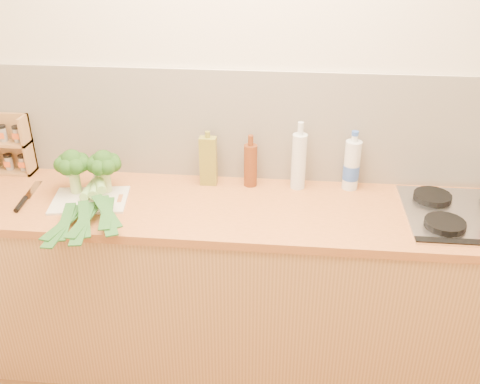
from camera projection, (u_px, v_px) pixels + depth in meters
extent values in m
plane|color=beige|center=(247.00, 99.00, 2.50)|extent=(3.50, 0.00, 3.50)
cube|color=silver|center=(246.00, 126.00, 2.55)|extent=(3.20, 0.02, 0.54)
cube|color=tan|center=(240.00, 288.00, 2.64)|extent=(3.20, 0.60, 0.86)
cube|color=#BF6F38|center=(240.00, 209.00, 2.43)|extent=(3.20, 0.62, 0.04)
cube|color=silver|center=(473.00, 215.00, 2.33)|extent=(0.58, 0.50, 0.01)
cylinder|color=black|center=(445.00, 224.00, 2.23)|extent=(0.17, 0.17, 0.03)
cylinder|color=black|center=(432.00, 197.00, 2.44)|extent=(0.17, 0.17, 0.03)
cube|color=beige|center=(90.00, 200.00, 2.45)|extent=(0.37, 0.30, 0.01)
cylinder|color=#A7C171|center=(75.00, 182.00, 2.49)|extent=(0.05, 0.05, 0.10)
sphere|color=#183D10|center=(72.00, 160.00, 2.43)|extent=(0.10, 0.10, 0.10)
sphere|color=#183D10|center=(82.00, 164.00, 2.44)|extent=(0.07, 0.07, 0.07)
sphere|color=#183D10|center=(81.00, 160.00, 2.47)|extent=(0.07, 0.07, 0.07)
sphere|color=#183D10|center=(74.00, 159.00, 2.48)|extent=(0.07, 0.07, 0.07)
sphere|color=#183D10|center=(65.00, 161.00, 2.46)|extent=(0.07, 0.07, 0.07)
sphere|color=#183D10|center=(62.00, 165.00, 2.43)|extent=(0.07, 0.07, 0.07)
sphere|color=#183D10|center=(66.00, 167.00, 2.40)|extent=(0.07, 0.07, 0.07)
sphere|color=#183D10|center=(75.00, 167.00, 2.41)|extent=(0.07, 0.07, 0.07)
cylinder|color=#A7C171|center=(106.00, 182.00, 2.50)|extent=(0.05, 0.05, 0.09)
sphere|color=#183D10|center=(103.00, 160.00, 2.45)|extent=(0.10, 0.10, 0.10)
sphere|color=#183D10|center=(113.00, 164.00, 2.45)|extent=(0.07, 0.07, 0.07)
sphere|color=#183D10|center=(112.00, 161.00, 2.48)|extent=(0.07, 0.07, 0.07)
sphere|color=#183D10|center=(105.00, 160.00, 2.50)|extent=(0.07, 0.07, 0.07)
sphere|color=#183D10|center=(97.00, 162.00, 2.48)|extent=(0.07, 0.07, 0.07)
sphere|color=#183D10|center=(94.00, 165.00, 2.44)|extent=(0.07, 0.07, 0.07)
sphere|color=#183D10|center=(98.00, 168.00, 2.42)|extent=(0.07, 0.07, 0.07)
sphere|color=#183D10|center=(107.00, 167.00, 2.42)|extent=(0.07, 0.07, 0.07)
cylinder|color=white|center=(99.00, 177.00, 2.60)|extent=(0.04, 0.12, 0.04)
cylinder|color=#82BB5D|center=(89.00, 190.00, 2.48)|extent=(0.04, 0.15, 0.04)
cube|color=#204C1B|center=(65.00, 223.00, 2.22)|extent=(0.09, 0.30, 0.02)
cube|color=#204C1B|center=(63.00, 225.00, 2.20)|extent=(0.05, 0.34, 0.01)
cube|color=#204C1B|center=(66.00, 221.00, 2.22)|extent=(0.10, 0.28, 0.02)
cylinder|color=white|center=(100.00, 176.00, 2.57)|extent=(0.06, 0.12, 0.04)
cylinder|color=#82BB5D|center=(96.00, 188.00, 2.46)|extent=(0.07, 0.15, 0.04)
cube|color=#204C1B|center=(84.00, 221.00, 2.20)|extent=(0.05, 0.30, 0.02)
cube|color=#204C1B|center=(83.00, 223.00, 2.18)|extent=(0.11, 0.34, 0.01)
cube|color=#204C1B|center=(84.00, 219.00, 2.21)|extent=(0.14, 0.28, 0.02)
cylinder|color=white|center=(98.00, 175.00, 2.54)|extent=(0.08, 0.11, 0.04)
cylinder|color=#82BB5D|center=(100.00, 185.00, 2.45)|extent=(0.09, 0.13, 0.04)
cube|color=#204C1B|center=(107.00, 213.00, 2.22)|extent=(0.12, 0.30, 0.02)
cube|color=#204C1B|center=(107.00, 215.00, 2.20)|extent=(0.19, 0.33, 0.01)
cube|color=#204C1B|center=(106.00, 211.00, 2.23)|extent=(0.20, 0.25, 0.02)
cube|color=silver|center=(33.00, 190.00, 2.55)|extent=(0.06, 0.19, 0.00)
cylinder|color=black|center=(21.00, 204.00, 2.41)|extent=(0.04, 0.13, 0.02)
cube|color=#A37445|center=(9.00, 141.00, 2.69)|extent=(0.25, 0.02, 0.30)
cube|color=#A37445|center=(11.00, 170.00, 2.73)|extent=(0.25, 0.10, 0.02)
cube|color=#A37445|center=(5.00, 142.00, 2.65)|extent=(0.25, 0.10, 0.02)
cube|color=#A37445|center=(28.00, 145.00, 2.65)|extent=(0.01, 0.10, 0.30)
cylinder|color=gray|center=(9.00, 163.00, 2.71)|extent=(0.04, 0.04, 0.07)
cylinder|color=gray|center=(23.00, 163.00, 2.70)|extent=(0.04, 0.04, 0.07)
cylinder|color=gray|center=(3.00, 134.00, 2.63)|extent=(0.04, 0.04, 0.07)
cylinder|color=gray|center=(17.00, 135.00, 2.63)|extent=(0.04, 0.04, 0.07)
cube|color=olive|center=(208.00, 161.00, 2.55)|extent=(0.08, 0.05, 0.24)
cylinder|color=olive|center=(208.00, 135.00, 2.49)|extent=(0.02, 0.02, 0.03)
cylinder|color=silver|center=(299.00, 161.00, 2.52)|extent=(0.07, 0.07, 0.27)
cylinder|color=silver|center=(301.00, 129.00, 2.44)|extent=(0.03, 0.03, 0.06)
cylinder|color=#5F2D12|center=(250.00, 165.00, 2.55)|extent=(0.06, 0.06, 0.21)
cylinder|color=#5F2D12|center=(251.00, 140.00, 2.49)|extent=(0.03, 0.03, 0.05)
cylinder|color=silver|center=(352.00, 165.00, 2.52)|extent=(0.08, 0.08, 0.24)
cylinder|color=silver|center=(355.00, 138.00, 2.45)|extent=(0.03, 0.03, 0.03)
cylinder|color=#2F56B3|center=(351.00, 172.00, 2.53)|extent=(0.08, 0.08, 0.07)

